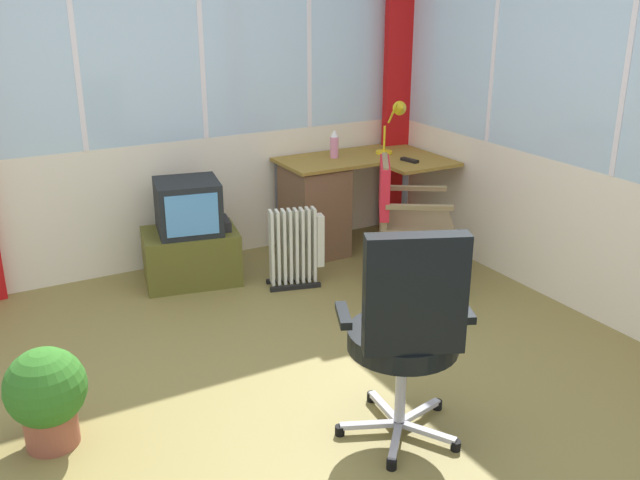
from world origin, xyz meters
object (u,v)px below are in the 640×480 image
object	(u,v)px
desk	(321,203)
wooden_armchair	(399,206)
tv_remote	(410,160)
space_heater	(297,247)
office_chair	(408,325)
spray_bottle	(334,144)
potted_plant	(46,394)
desk_lamp	(397,118)
tv_on_stand	(191,238)

from	to	relation	value
desk	wooden_armchair	world-z (taller)	wooden_armchair
tv_remote	wooden_armchair	bearing A→B (deg)	-143.55
desk	tv_remote	world-z (taller)	tv_remote
space_heater	desk	bearing A→B (deg)	47.29
office_chair	space_heater	xyz separation A→B (m)	(0.40, 1.82, -0.32)
spray_bottle	office_chair	distance (m)	2.58
space_heater	office_chair	bearing A→B (deg)	-102.24
wooden_armchair	desk	bearing A→B (deg)	99.76
wooden_armchair	potted_plant	bearing A→B (deg)	-162.98
desk_lamp	office_chair	bearing A→B (deg)	-123.44
desk_lamp	desk	bearing A→B (deg)	173.61
tv_on_stand	desk_lamp	bearing A→B (deg)	0.20
spray_bottle	office_chair	bearing A→B (deg)	-112.91
tv_on_stand	potted_plant	world-z (taller)	tv_on_stand
spray_bottle	potted_plant	world-z (taller)	spray_bottle
office_chair	potted_plant	xyz separation A→B (m)	(-1.41, 0.76, -0.34)
desk	tv_on_stand	bearing A→B (deg)	-175.90
desk	office_chair	bearing A→B (deg)	-110.24
desk_lamp	office_chair	xyz separation A→B (m)	(-1.49, -2.25, -0.40)
desk_lamp	office_chair	world-z (taller)	desk_lamp
tv_remote	tv_on_stand	world-z (taller)	tv_remote
wooden_armchair	tv_on_stand	size ratio (longest dim) A/B	1.22
tv_on_stand	potted_plant	distance (m)	1.90
tv_on_stand	spray_bottle	bearing A→B (deg)	5.75
spray_bottle	wooden_armchair	xyz separation A→B (m)	(-0.00, -0.87, -0.25)
desk	potted_plant	xyz separation A→B (m)	(-2.26, -1.56, -0.13)
desk	space_heater	distance (m)	0.69
desk_lamp	spray_bottle	xyz separation A→B (m)	(-0.49, 0.12, -0.17)
wooden_armchair	space_heater	xyz separation A→B (m)	(-0.60, 0.33, -0.29)
tv_remote	tv_on_stand	size ratio (longest dim) A/B	0.21
tv_remote	spray_bottle	xyz separation A→B (m)	(-0.43, 0.38, 0.09)
desk_lamp	space_heater	world-z (taller)	desk_lamp
desk	wooden_armchair	bearing A→B (deg)	-80.24
desk_lamp	wooden_armchair	world-z (taller)	desk_lamp
desk	tv_remote	bearing A→B (deg)	-30.60
tv_remote	office_chair	bearing A→B (deg)	-137.84
wooden_armchair	office_chair	size ratio (longest dim) A/B	0.84
spray_bottle	desk_lamp	bearing A→B (deg)	-13.44
desk	spray_bottle	bearing A→B (deg)	17.55
tv_remote	space_heater	distance (m)	1.14
desk	tv_remote	size ratio (longest dim) A/B	7.90
desk	tv_on_stand	distance (m)	1.07
spray_bottle	tv_on_stand	xyz separation A→B (m)	(-1.21, -0.12, -0.50)
desk	desk_lamp	distance (m)	0.88
office_chair	potted_plant	distance (m)	1.63
spray_bottle	potted_plant	size ratio (longest dim) A/B	0.45
desk	spray_bottle	distance (m)	0.46
wooden_armchair	tv_on_stand	xyz separation A→B (m)	(-1.21, 0.75, -0.25)
spray_bottle	desk	bearing A→B (deg)	-162.45
spray_bottle	wooden_armchair	world-z (taller)	spray_bottle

